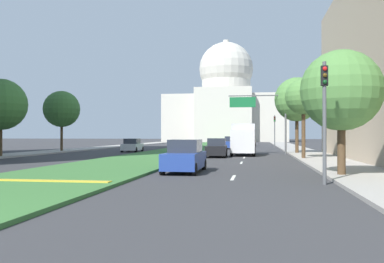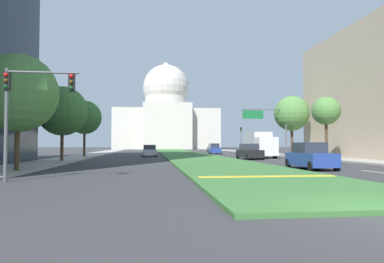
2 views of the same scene
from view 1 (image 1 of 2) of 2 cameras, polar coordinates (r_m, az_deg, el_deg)
ground_plane at (r=67.67m, az=1.03°, el=-2.21°), size 261.08×261.08×0.00m
grass_median at (r=61.80m, az=0.27°, el=-2.31°), size 7.42×106.81×0.14m
median_curb_nose at (r=18.86m, az=-20.90°, el=-6.35°), size 6.68×0.50×0.04m
lane_dashes_right at (r=53.48m, az=7.73°, el=-2.67°), size 0.16×71.62×0.01m
sidewalk_left at (r=60.15m, az=-14.56°, el=-2.35°), size 4.00×106.81×0.15m
sidewalk_right at (r=55.42m, az=14.48°, el=-2.51°), size 4.00×106.81×0.15m
capitol_building at (r=126.36m, az=4.71°, el=4.02°), size 36.39×22.97×31.06m
traffic_light_near_right at (r=18.28m, az=17.85°, el=3.35°), size 0.28×0.35×5.20m
traffic_light_far_right at (r=67.35m, az=11.36°, el=0.61°), size 0.28×0.35×5.20m
overhead_guide_sign at (r=44.78m, az=9.84°, el=2.86°), size 6.15×0.20×6.50m
street_tree_right_near at (r=21.74m, az=19.93°, el=5.32°), size 4.00×4.00×6.30m
street_tree_left_mid at (r=41.92m, az=-24.92°, el=3.41°), size 4.74×4.74×7.27m
street_tree_right_mid at (r=35.93m, az=15.15°, el=4.61°), size 3.03×3.03×6.82m
street_tree_left_far at (r=52.61m, az=-17.57°, el=2.97°), size 4.40×4.40×7.42m
street_tree_right_far at (r=46.19m, az=14.29°, el=4.30°), size 4.79×4.79×8.32m
sedan_lead_stopped at (r=23.25m, az=-0.99°, el=-3.54°), size 1.94×4.63×1.83m
sedan_midblock at (r=38.86m, az=3.42°, el=-2.32°), size 2.09×4.62×1.76m
sedan_distant at (r=50.85m, az=-8.25°, el=-1.93°), size 2.05×4.22×1.62m
sedan_far_horizon at (r=60.53m, az=5.38°, el=-1.61°), size 2.01×4.42×1.85m
sedan_very_far at (r=76.47m, az=8.02°, el=-1.39°), size 2.15×4.20×1.74m
box_truck_delivery at (r=42.29m, az=7.13°, el=-1.01°), size 2.40×6.40×3.20m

